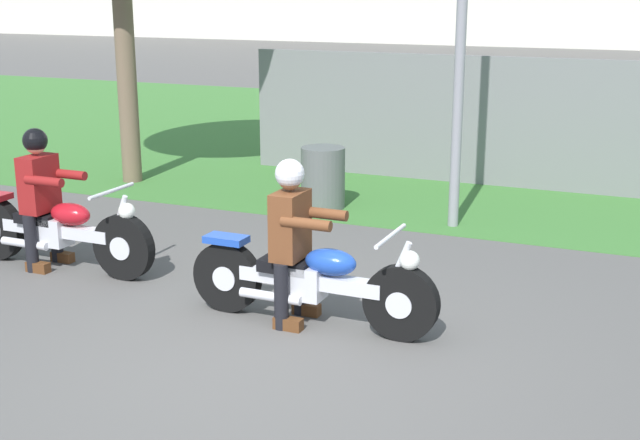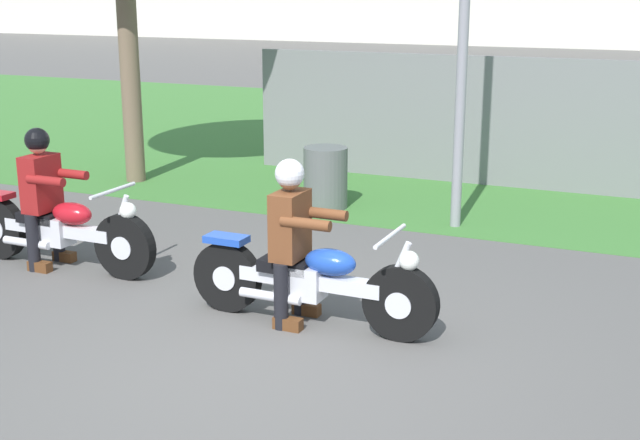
{
  "view_description": "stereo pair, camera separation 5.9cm",
  "coord_description": "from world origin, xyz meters",
  "px_view_note": "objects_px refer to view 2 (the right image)",
  "views": [
    {
      "loc": [
        2.79,
        -5.23,
        2.72
      ],
      "look_at": [
        0.11,
        1.05,
        0.85
      ],
      "focal_mm": 47.97,
      "sensor_mm": 36.0,
      "label": 1
    },
    {
      "loc": [
        2.85,
        -5.2,
        2.72
      ],
      "look_at": [
        0.11,
        1.05,
        0.85
      ],
      "focal_mm": 47.97,
      "sensor_mm": 36.0,
      "label": 2
    }
  ],
  "objects_px": {
    "rider_lead": "(292,229)",
    "motorcycle_follow": "(59,230)",
    "rider_follow": "(43,187)",
    "trash_can": "(325,178)",
    "motorcycle_lead": "(311,281)"
  },
  "relations": [
    {
      "from": "motorcycle_lead",
      "to": "trash_can",
      "type": "bearing_deg",
      "value": 112.08
    },
    {
      "from": "motorcycle_follow",
      "to": "rider_follow",
      "type": "xyz_separation_m",
      "value": [
        -0.17,
        0.0,
        0.43
      ]
    },
    {
      "from": "motorcycle_follow",
      "to": "trash_can",
      "type": "height_order",
      "value": "motorcycle_follow"
    },
    {
      "from": "motorcycle_follow",
      "to": "rider_follow",
      "type": "height_order",
      "value": "rider_follow"
    },
    {
      "from": "motorcycle_follow",
      "to": "rider_follow",
      "type": "bearing_deg",
      "value": 179.17
    },
    {
      "from": "motorcycle_follow",
      "to": "trash_can",
      "type": "distance_m",
      "value": 3.58
    },
    {
      "from": "motorcycle_lead",
      "to": "trash_can",
      "type": "relative_size",
      "value": 2.82
    },
    {
      "from": "rider_lead",
      "to": "motorcycle_follow",
      "type": "height_order",
      "value": "rider_lead"
    },
    {
      "from": "motorcycle_lead",
      "to": "motorcycle_follow",
      "type": "height_order",
      "value": "motorcycle_follow"
    },
    {
      "from": "trash_can",
      "to": "rider_lead",
      "type": "bearing_deg",
      "value": -70.81
    },
    {
      "from": "rider_follow",
      "to": "trash_can",
      "type": "bearing_deg",
      "value": 64.04
    },
    {
      "from": "motorcycle_lead",
      "to": "rider_lead",
      "type": "xyz_separation_m",
      "value": [
        -0.17,
        0.0,
        0.43
      ]
    },
    {
      "from": "motorcycle_lead",
      "to": "rider_follow",
      "type": "xyz_separation_m",
      "value": [
        -3.06,
        0.36,
        0.43
      ]
    },
    {
      "from": "rider_follow",
      "to": "motorcycle_follow",
      "type": "bearing_deg",
      "value": -0.83
    },
    {
      "from": "motorcycle_follow",
      "to": "rider_follow",
      "type": "relative_size",
      "value": 1.59
    }
  ]
}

